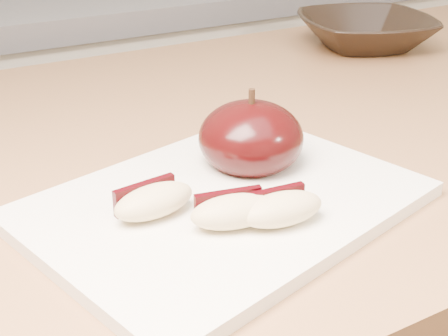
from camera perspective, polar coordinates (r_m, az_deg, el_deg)
back_cabinet at (r=1.41m, az=-16.33°, el=-3.57°), size 2.40×0.62×0.94m
cutting_board at (r=0.49m, az=0.00°, el=-3.24°), size 0.34×0.28×0.01m
apple_half at (r=0.53m, az=2.47°, el=2.76°), size 0.12×0.12×0.08m
apple_wedge_a at (r=0.46m, az=-6.51°, el=-2.96°), size 0.07×0.04×0.02m
apple_wedge_b at (r=0.45m, az=0.86°, el=-3.91°), size 0.07×0.04×0.02m
apple_wedge_c at (r=0.45m, az=5.20°, el=-3.68°), size 0.07×0.04×0.02m
bowl at (r=0.96m, az=12.79°, el=12.08°), size 0.24×0.24×0.05m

